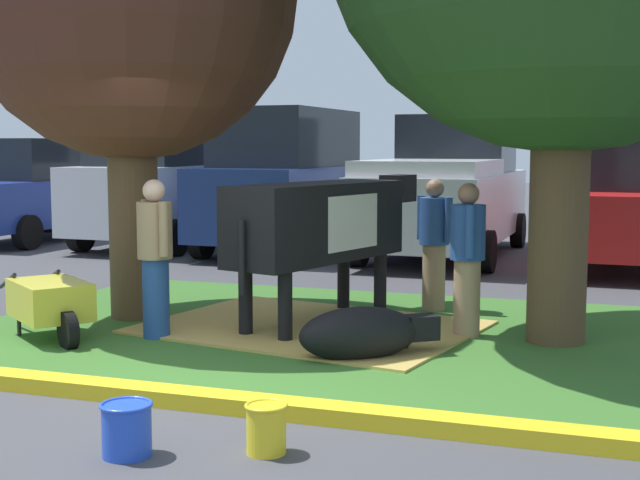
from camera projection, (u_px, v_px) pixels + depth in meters
ground_plane at (186, 390)px, 6.84m from camera, size 80.00×80.00×0.00m
grass_island at (326, 333)px, 8.90m from camera, size 7.26×5.07×0.02m
curb_yellow at (206, 400)px, 6.37m from camera, size 8.46×0.24×0.12m
hay_bedding at (310, 328)px, 9.08m from camera, size 3.58×2.94×0.04m
cow_holstein at (323, 222)px, 9.24m from camera, size 1.31×3.06×1.54m
calf_lying at (363, 334)px, 7.78m from camera, size 1.23×1.05×0.48m
person_handler at (434, 241)px, 10.01m from camera, size 0.46×0.34×1.51m
person_visitor_near at (155, 255)px, 8.56m from camera, size 0.44×0.36×1.56m
person_visitor_far at (468, 256)px, 8.62m from camera, size 0.34×0.52×1.53m
wheelbarrow at (51, 301)px, 8.55m from camera, size 1.46×1.24×0.63m
bucket_blue at (127, 428)px, 5.38m from camera, size 0.33×0.33×0.33m
bucket_yellow at (266, 427)px, 5.43m from camera, size 0.27×0.27×0.31m
sedan_blue at (36, 191)px, 17.58m from camera, size 2.07×4.43×2.02m
suv_black at (169, 178)px, 16.72m from camera, size 2.18×4.63×2.52m
suv_dark_grey at (288, 180)px, 15.73m from camera, size 2.18×4.63×2.52m
pickup_truck_maroon at (447, 191)px, 15.12m from camera, size 2.28×5.43×2.42m
sedan_red at (619, 204)px, 13.65m from camera, size 2.07×4.43×2.02m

